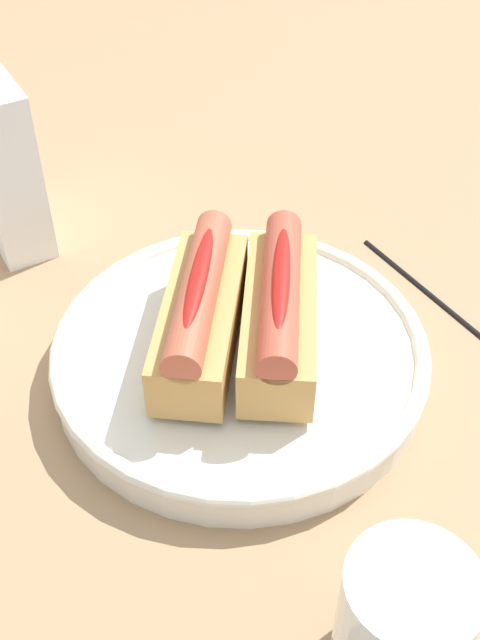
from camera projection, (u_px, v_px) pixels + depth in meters
The scene contains 6 objects.
ground_plane at pixel (228, 392), 0.57m from camera, with size 2.40×2.40×0.00m, color #9E7A56.
serving_bowl at pixel (240, 355), 0.58m from camera, with size 0.27×0.27×0.03m.
hotdog_front at pixel (280, 312), 0.55m from camera, with size 0.16×0.09×0.06m.
hotdog_back at pixel (200, 312), 0.55m from camera, with size 0.16×0.10×0.06m.
water_glass at pixel (401, 632), 0.40m from camera, with size 0.07×0.07×0.09m.
chopstick_near at pixel (452, 311), 0.63m from camera, with size 0.01×0.01×0.22m, color black.
Camera 1 is at (-0.37, 0.08, 0.43)m, focal length 44.39 mm.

